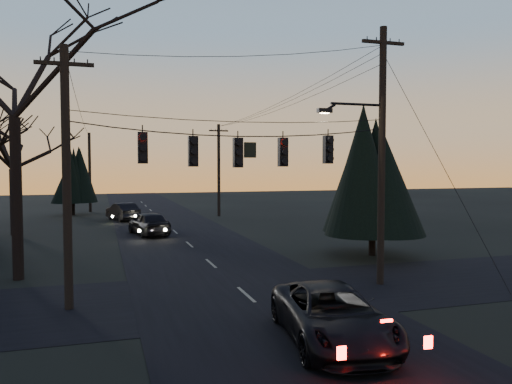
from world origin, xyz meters
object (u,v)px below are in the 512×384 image
object	(u,v)px
utility_pole_left	(69,309)
utility_pole_far_l	(90,212)
sedan_oncoming_a	(149,223)
bare_tree_left	(13,51)
utility_pole_far_r	(219,216)
suv_near	(332,316)
sedan_oncoming_b	(123,212)
evergreen_right	(373,173)
utility_pole_right	(380,284)

from	to	relation	value
utility_pole_left	utility_pole_far_l	bearing A→B (deg)	90.00
utility_pole_left	sedan_oncoming_a	bearing A→B (deg)	76.32
utility_pole_far_l	bare_tree_left	world-z (taller)	bare_tree_left
utility_pole_far_r	suv_near	size ratio (longest dim) A/B	1.62
suv_near	sedan_oncoming_b	xyz separation A→B (m)	(-4.00, 32.21, 0.01)
sedan_oncoming_b	utility_pole_far_l	bearing A→B (deg)	-90.39
utility_pole_far_r	suv_near	distance (m)	33.70
sedan_oncoming_a	bare_tree_left	bearing A→B (deg)	50.56
evergreen_right	bare_tree_left	bearing A→B (deg)	-177.96
utility_pole_far_r	sedan_oncoming_b	distance (m)	8.81
evergreen_right	utility_pole_far_r	bearing A→B (deg)	97.67
utility_pole_far_l	sedan_oncoming_b	distance (m)	9.60
utility_pole_right	utility_pole_left	xyz separation A→B (m)	(-11.50, 0.00, 0.00)
utility_pole_far_r	evergreen_right	distance (m)	22.87
utility_pole_left	utility_pole_far_l	world-z (taller)	utility_pole_left
bare_tree_left	sedan_oncoming_b	world-z (taller)	bare_tree_left
utility_pole_far_r	suv_near	bearing A→B (deg)	-98.02
utility_pole_left	suv_near	size ratio (longest dim) A/B	1.62
utility_pole_far_r	sedan_oncoming_a	size ratio (longest dim) A/B	1.81
bare_tree_left	sedan_oncoming_a	size ratio (longest dim) A/B	2.81
sedan_oncoming_a	evergreen_right	bearing A→B (deg)	121.99
bare_tree_left	sedan_oncoming_a	bearing A→B (deg)	61.61
evergreen_right	sedan_oncoming_a	bearing A→B (deg)	133.05
utility_pole_left	sedan_oncoming_b	xyz separation A→B (m)	(2.80, 26.85, 0.74)
sedan_oncoming_b	bare_tree_left	bearing A→B (deg)	59.55
utility_pole_left	bare_tree_left	world-z (taller)	bare_tree_left
utility_pole_right	utility_pole_far_r	bearing A→B (deg)	90.00
suv_near	utility_pole_far_r	bearing A→B (deg)	89.84
utility_pole_far_r	sedan_oncoming_a	distance (m)	13.39
utility_pole_far_l	sedan_oncoming_a	xyz separation A→B (m)	(4.10, -19.14, 0.80)
suv_near	sedan_oncoming_b	distance (m)	32.45
utility_pole_right	sedan_oncoming_b	bearing A→B (deg)	107.96
utility_pole_far_r	sedan_oncoming_b	world-z (taller)	utility_pole_far_r
utility_pole_right	sedan_oncoming_a	bearing A→B (deg)	113.69
sedan_oncoming_a	sedan_oncoming_b	distance (m)	10.07
utility_pole_far_l	utility_pole_right	bearing A→B (deg)	-72.28
utility_pole_left	evergreen_right	world-z (taller)	evergreen_right
utility_pole_far_r	sedan_oncoming_a	xyz separation A→B (m)	(-7.40, -11.14, 0.80)
utility_pole_far_r	evergreen_right	bearing A→B (deg)	-82.33
sedan_oncoming_a	utility_pole_right	bearing A→B (deg)	102.63
bare_tree_left	utility_pole_far_r	bearing A→B (deg)	59.01
bare_tree_left	utility_pole_right	bearing A→B (deg)	-20.49
sedan_oncoming_a	suv_near	bearing A→B (deg)	85.87
bare_tree_left	sedan_oncoming_b	size ratio (longest dim) A/B	2.95
utility_pole_right	evergreen_right	distance (m)	7.75
utility_pole_right	suv_near	bearing A→B (deg)	-131.25
utility_pole_left	bare_tree_left	xyz separation A→B (m)	(-2.24, 5.13, 9.26)
utility_pole_far_r	suv_near	world-z (taller)	utility_pole_far_r
utility_pole_right	sedan_oncoming_a	xyz separation A→B (m)	(-7.40, 16.86, 0.80)
utility_pole_right	utility_pole_far_l	world-z (taller)	utility_pole_right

